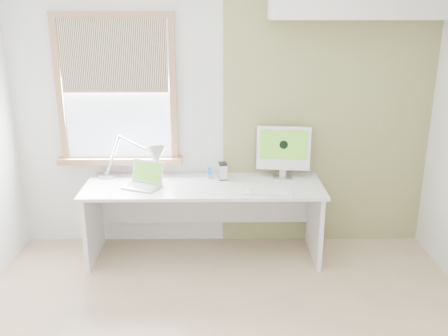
{
  "coord_description": "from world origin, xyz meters",
  "views": [
    {
      "loc": [
        -0.05,
        -2.93,
        2.3
      ],
      "look_at": [
        0.0,
        1.05,
        1.0
      ],
      "focal_mm": 39.86,
      "sensor_mm": 36.0,
      "label": 1
    }
  ],
  "objects_px": {
    "desk_lamp": "(146,158)",
    "external_drive": "(223,171)",
    "desk": "(204,202)",
    "laptop": "(144,180)",
    "imac": "(283,149)"
  },
  "relations": [
    {
      "from": "desk",
      "to": "laptop",
      "type": "relative_size",
      "value": 5.6
    },
    {
      "from": "desk",
      "to": "laptop",
      "type": "xyz_separation_m",
      "value": [
        -0.54,
        -0.09,
        0.25
      ]
    },
    {
      "from": "external_drive",
      "to": "imac",
      "type": "bearing_deg",
      "value": 4.39
    },
    {
      "from": "imac",
      "to": "desk_lamp",
      "type": "bearing_deg",
      "value": -176.66
    },
    {
      "from": "desk_lamp",
      "to": "laptop",
      "type": "distance_m",
      "value": 0.23
    },
    {
      "from": "desk",
      "to": "external_drive",
      "type": "height_order",
      "value": "external_drive"
    },
    {
      "from": "desk",
      "to": "desk_lamp",
      "type": "xyz_separation_m",
      "value": [
        -0.54,
        0.08,
        0.42
      ]
    },
    {
      "from": "desk_lamp",
      "to": "imac",
      "type": "distance_m",
      "value": 1.3
    },
    {
      "from": "external_drive",
      "to": "desk",
      "type": "bearing_deg",
      "value": -149.12
    },
    {
      "from": "desk_lamp",
      "to": "desk",
      "type": "bearing_deg",
      "value": -7.98
    },
    {
      "from": "laptop",
      "to": "desk_lamp",
      "type": "bearing_deg",
      "value": 88.96
    },
    {
      "from": "desk_lamp",
      "to": "external_drive",
      "type": "relative_size",
      "value": 4.66
    },
    {
      "from": "desk",
      "to": "desk_lamp",
      "type": "distance_m",
      "value": 0.68
    },
    {
      "from": "laptop",
      "to": "imac",
      "type": "distance_m",
      "value": 1.34
    },
    {
      "from": "external_drive",
      "to": "imac",
      "type": "distance_m",
      "value": 0.61
    }
  ]
}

